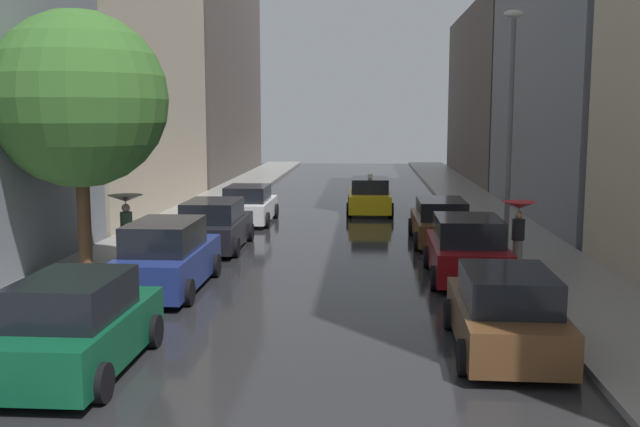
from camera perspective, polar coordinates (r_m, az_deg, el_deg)
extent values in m
cube|color=#232326|center=(31.43, 1.57, -0.43)|extent=(28.00, 72.00, 0.04)
cube|color=gray|center=(32.31, -10.03, -0.15)|extent=(3.00, 72.00, 0.15)
cube|color=gray|center=(31.84, 13.34, -0.36)|extent=(3.00, 72.00, 0.15)
cube|color=#B2A38C|center=(35.45, -17.01, 15.38)|extent=(6.00, 15.81, 18.71)
cube|color=#564C47|center=(53.45, -9.63, 11.49)|extent=(6.00, 20.68, 16.05)
cube|color=#564C47|center=(52.84, 14.64, 9.06)|extent=(6.00, 21.30, 11.75)
cube|color=#0C4C2D|center=(13.49, -18.44, -9.25)|extent=(1.81, 4.16, 0.86)
cube|color=black|center=(13.11, -18.93, -6.25)|extent=(1.59, 2.29, 0.70)
cylinder|color=black|center=(15.12, -19.57, -8.59)|extent=(0.22, 0.64, 0.64)
cylinder|color=black|center=(14.51, -13.00, -9.02)|extent=(0.22, 0.64, 0.64)
cylinder|color=black|center=(12.06, -16.89, -12.67)|extent=(0.22, 0.64, 0.64)
cube|color=navy|center=(19.00, -11.91, -4.05)|extent=(1.80, 4.68, 0.90)
cube|color=black|center=(18.63, -12.17, -1.72)|extent=(1.58, 2.57, 0.74)
cylinder|color=black|center=(20.76, -13.14, -3.94)|extent=(0.22, 0.64, 0.64)
cylinder|color=black|center=(20.32, -8.27, -4.08)|extent=(0.22, 0.64, 0.64)
cylinder|color=black|center=(17.91, -16.00, -5.91)|extent=(0.22, 0.64, 0.64)
cylinder|color=black|center=(17.39, -10.39, -6.14)|extent=(0.22, 0.64, 0.64)
cube|color=black|center=(24.53, -8.32, -1.41)|extent=(1.96, 4.55, 0.81)
cube|color=black|center=(24.21, -8.46, 0.24)|extent=(1.72, 2.51, 0.67)
cylinder|color=black|center=(26.22, -9.72, -1.43)|extent=(0.22, 0.64, 0.64)
cylinder|color=black|center=(25.86, -5.55, -1.48)|extent=(0.22, 0.64, 0.64)
cylinder|color=black|center=(23.36, -11.37, -2.60)|extent=(0.22, 0.64, 0.64)
cylinder|color=black|center=(22.95, -6.70, -2.68)|extent=(0.22, 0.64, 0.64)
cube|color=silver|center=(30.25, -5.65, 0.32)|extent=(1.88, 4.25, 0.77)
cube|color=black|center=(29.96, -5.73, 1.59)|extent=(1.66, 2.34, 0.63)
cylinder|color=black|center=(31.81, -6.90, 0.24)|extent=(0.22, 0.64, 0.64)
cylinder|color=black|center=(31.52, -3.54, 0.21)|extent=(0.22, 0.64, 0.64)
cylinder|color=black|center=(29.09, -7.92, -0.49)|extent=(0.22, 0.64, 0.64)
cylinder|color=black|center=(28.77, -4.25, -0.53)|extent=(0.22, 0.64, 0.64)
cube|color=brown|center=(14.28, 14.37, -8.30)|extent=(1.89, 4.19, 0.78)
cube|color=black|center=(13.90, 14.61, -5.71)|extent=(1.64, 2.32, 0.64)
cylinder|color=black|center=(15.54, 10.19, -7.82)|extent=(0.23, 0.64, 0.64)
cylinder|color=black|center=(15.81, 16.79, -7.76)|extent=(0.23, 0.64, 0.64)
cylinder|color=black|center=(12.93, 11.31, -11.07)|extent=(0.23, 0.64, 0.64)
cylinder|color=black|center=(13.26, 19.24, -10.88)|extent=(0.23, 0.64, 0.64)
cube|color=maroon|center=(20.22, 11.47, -3.38)|extent=(1.98, 4.28, 0.86)
cube|color=black|center=(19.88, 11.61, -1.29)|extent=(1.72, 2.36, 0.70)
cylinder|color=black|center=(21.55, 8.47, -3.39)|extent=(0.23, 0.64, 0.64)
cylinder|color=black|center=(21.77, 13.52, -3.41)|extent=(0.23, 0.64, 0.64)
cylinder|color=black|center=(18.82, 9.05, -5.05)|extent=(0.23, 0.64, 0.64)
cylinder|color=black|center=(19.07, 14.83, -5.04)|extent=(0.23, 0.64, 0.64)
cube|color=brown|center=(25.73, 9.45, -1.06)|extent=(1.80, 4.73, 0.76)
cube|color=black|center=(25.40, 9.53, 0.40)|extent=(1.59, 2.60, 0.62)
cylinder|color=black|center=(27.23, 7.24, -1.04)|extent=(0.22, 0.64, 0.64)
cylinder|color=black|center=(27.40, 10.99, -1.07)|extent=(0.22, 0.64, 0.64)
cylinder|color=black|center=(24.16, 7.67, -2.17)|extent=(0.22, 0.64, 0.64)
cylinder|color=black|center=(24.35, 11.90, -2.19)|extent=(0.22, 0.64, 0.64)
cube|color=yellow|center=(33.33, 3.95, 1.06)|extent=(1.86, 4.58, 0.80)
cube|color=black|center=(33.03, 3.97, 2.26)|extent=(1.64, 2.52, 0.65)
cube|color=#F2EDCC|center=(32.99, 3.97, 2.98)|extent=(0.20, 0.36, 0.18)
cylinder|color=black|center=(34.87, 2.41, 0.94)|extent=(0.22, 0.64, 0.64)
cylinder|color=black|center=(34.88, 5.45, 0.92)|extent=(0.22, 0.64, 0.64)
cylinder|color=black|center=(31.87, 2.30, 0.30)|extent=(0.22, 0.64, 0.64)
cylinder|color=black|center=(31.89, 5.63, 0.27)|extent=(0.22, 0.64, 0.64)
cylinder|color=gray|center=(21.54, 15.31, -3.02)|extent=(0.28, 0.28, 0.76)
cylinder|color=black|center=(21.42, 15.38, -1.23)|extent=(0.36, 0.36, 0.60)
sphere|color=tan|center=(21.36, 15.42, -0.11)|extent=(0.24, 0.24, 0.24)
cone|color=red|center=(21.33, 15.45, 0.64)|extent=(0.99, 0.99, 0.20)
cylinder|color=#333338|center=(21.37, 15.41, -0.30)|extent=(0.02, 0.02, 0.70)
cylinder|color=brown|center=(22.54, -14.97, -2.49)|extent=(0.28, 0.28, 0.80)
cylinder|color=#38513D|center=(22.42, -15.03, -0.69)|extent=(0.36, 0.36, 0.63)
sphere|color=tan|center=(22.37, -15.07, 0.43)|extent=(0.25, 0.25, 0.25)
cone|color=black|center=(22.33, -15.10, 1.16)|extent=(1.04, 1.04, 0.20)
cylinder|color=#333338|center=(22.37, -15.07, 0.24)|extent=(0.02, 0.02, 0.73)
cylinder|color=#513823|center=(20.56, -18.09, -0.85)|extent=(0.36, 0.36, 2.73)
sphere|color=#376729|center=(20.35, -18.49, 8.54)|extent=(4.69, 4.69, 4.69)
cylinder|color=#595B60|center=(23.15, 14.72, 5.75)|extent=(0.16, 0.16, 7.19)
ellipsoid|color=beige|center=(23.33, 15.05, 14.98)|extent=(0.60, 0.28, 0.24)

